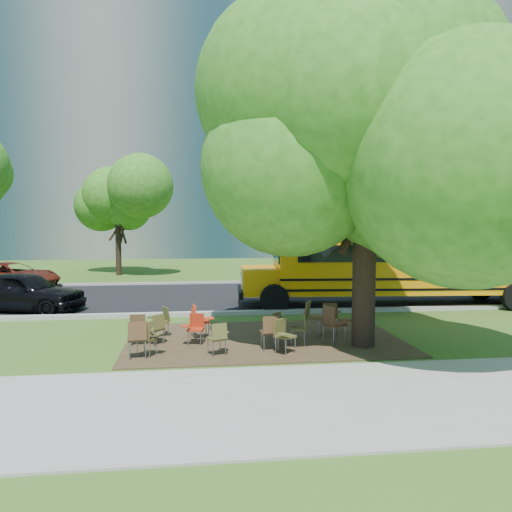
{
  "coord_description": "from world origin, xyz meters",
  "views": [
    {
      "loc": [
        -0.83,
        -13.12,
        3.07
      ],
      "look_at": [
        1.41,
        4.32,
        1.84
      ],
      "focal_mm": 35.0,
      "sensor_mm": 36.0,
      "label": 1
    }
  ],
  "objects": [
    {
      "name": "ground",
      "position": [
        0.0,
        0.0,
        0.0
      ],
      "size": [
        160.0,
        160.0,
        0.0
      ],
      "primitive_type": "plane",
      "color": "#304D18",
      "rests_on": "ground"
    },
    {
      "name": "chair_10",
      "position": [
        -0.68,
        -0.26,
        0.56
      ],
      "size": [
        0.61,
        0.61,
        0.91
      ],
      "rotation": [
        0.0,
        0.0,
        -1.41
      ],
      "color": "red",
      "rests_on": "ground"
    },
    {
      "name": "asphalt_road",
      "position": [
        0.0,
        7.0,
        0.02
      ],
      "size": [
        80.0,
        8.0,
        0.04
      ],
      "primitive_type": "cube",
      "color": "black",
      "rests_on": "ground"
    },
    {
      "name": "chair_1",
      "position": [
        -1.87,
        -1.84,
        0.49
      ],
      "size": [
        0.65,
        0.51,
        0.79
      ],
      "rotation": [
        0.0,
        0.0,
        -0.43
      ],
      "color": "#443E1D",
      "rests_on": "ground"
    },
    {
      "name": "chair_11",
      "position": [
        1.18,
        -0.94,
        0.5
      ],
      "size": [
        0.55,
        0.69,
        0.8
      ],
      "rotation": [
        0.0,
        0.0,
        0.84
      ],
      "color": "#423B1C",
      "rests_on": "ground"
    },
    {
      "name": "bg_tree_2",
      "position": [
        -5.0,
        16.0,
        4.21
      ],
      "size": [
        4.8,
        4.8,
        6.62
      ],
      "color": "black",
      "rests_on": "ground"
    },
    {
      "name": "chair_3",
      "position": [
        -0.78,
        -0.83,
        0.48
      ],
      "size": [
        0.58,
        0.46,
        0.78
      ],
      "rotation": [
        0.0,
        0.0,
        2.93
      ],
      "color": "#A32A11",
      "rests_on": "ground"
    },
    {
      "name": "chair_8",
      "position": [
        -1.72,
        -0.74,
        0.49
      ],
      "size": [
        0.54,
        0.68,
        0.79
      ],
      "rotation": [
        0.0,
        0.0,
        0.79
      ],
      "color": "brown",
      "rests_on": "ground"
    },
    {
      "name": "building_main",
      "position": [
        -8.0,
        36.0,
        11.0
      ],
      "size": [
        38.0,
        16.0,
        22.0
      ],
      "primitive_type": "cube",
      "color": "slate",
      "rests_on": "ground"
    },
    {
      "name": "bg_tree_3",
      "position": [
        8.0,
        14.0,
        5.03
      ],
      "size": [
        5.6,
        5.6,
        7.84
      ],
      "color": "black",
      "rests_on": "ground"
    },
    {
      "name": "building_right",
      "position": [
        24.0,
        38.0,
        12.5
      ],
      "size": [
        30.0,
        16.0,
        25.0
      ],
      "primitive_type": "cube",
      "color": "#6C635A",
      "rests_on": "ground"
    },
    {
      "name": "school_bus",
      "position": [
        7.37,
        4.01,
        1.68
      ],
      "size": [
        12.04,
        3.46,
        2.91
      ],
      "rotation": [
        0.0,
        0.0,
        -0.07
      ],
      "color": "orange",
      "rests_on": "ground"
    },
    {
      "name": "chair_2",
      "position": [
        -0.26,
        -1.96,
        0.49
      ],
      "size": [
        0.54,
        0.6,
        0.79
      ],
      "rotation": [
        0.0,
        0.0,
        0.35
      ],
      "color": "#504C22",
      "rests_on": "ground"
    },
    {
      "name": "sidewalk",
      "position": [
        0.0,
        -5.0,
        0.02
      ],
      "size": [
        60.0,
        4.0,
        0.04
      ],
      "primitive_type": "cube",
      "color": "gray",
      "rests_on": "ground"
    },
    {
      "name": "chair_7",
      "position": [
        2.66,
        -1.17,
        0.6
      ],
      "size": [
        0.77,
        0.66,
        0.96
      ],
      "rotation": [
        0.0,
        0.0,
        -1.14
      ],
      "color": "#492B1A",
      "rests_on": "ground"
    },
    {
      "name": "chair_4",
      "position": [
        1.0,
        -1.66,
        0.53
      ],
      "size": [
        0.56,
        0.53,
        0.86
      ],
      "rotation": [
        0.0,
        0.0,
        0.05
      ],
      "color": "#452D18",
      "rests_on": "ground"
    },
    {
      "name": "chair_12",
      "position": [
        2.35,
        -0.18,
        0.57
      ],
      "size": [
        0.6,
        0.76,
        0.92
      ],
      "rotation": [
        0.0,
        0.0,
        4.22
      ],
      "color": "#4E4221",
      "rests_on": "ground"
    },
    {
      "name": "main_tree",
      "position": [
        3.31,
        -1.5,
        5.22
      ],
      "size": [
        7.2,
        7.2,
        8.83
      ],
      "color": "black",
      "rests_on": "ground"
    },
    {
      "name": "chair_14",
      "position": [
        -2.14,
        -0.75,
        0.5
      ],
      "size": [
        0.53,
        0.49,
        0.81
      ],
      "rotation": [
        0.0,
        0.0,
        0.03
      ],
      "color": "#3C2A15",
      "rests_on": "ground"
    },
    {
      "name": "chair_5",
      "position": [
        1.24,
        -1.94,
        0.5
      ],
      "size": [
        0.54,
        0.69,
        0.81
      ],
      "rotation": [
        0.0,
        0.0,
        3.78
      ],
      "color": "#4E4822",
      "rests_on": "ground"
    },
    {
      "name": "bg_tree_4",
      "position": [
        16.0,
        13.0,
        4.34
      ],
      "size": [
        5.0,
        5.0,
        6.85
      ],
      "color": "black",
      "rests_on": "ground"
    },
    {
      "name": "kerb_far",
      "position": [
        0.0,
        11.1,
        0.07
      ],
      "size": [
        80.0,
        0.25,
        0.14
      ],
      "primitive_type": "cube",
      "color": "gray",
      "rests_on": "ground"
    },
    {
      "name": "chair_6",
      "position": [
        1.8,
        -1.2,
        0.51
      ],
      "size": [
        0.49,
        0.63,
        0.82
      ],
      "rotation": [
        0.0,
        0.0,
        1.3
      ],
      "color": "#423E1C",
      "rests_on": "ground"
    },
    {
      "name": "chair_0",
      "position": [
        -2.03,
        -1.98,
        0.54
      ],
      "size": [
        0.59,
        0.59,
        0.88
      ],
      "rotation": [
        0.0,
        0.0,
        0.14
      ],
      "color": "#49301A",
      "rests_on": "ground"
    },
    {
      "name": "bg_car_red",
      "position": [
        -8.98,
        10.64,
        0.6
      ],
      "size": [
        4.7,
        3.17,
        1.2
      ],
      "primitive_type": "imported",
      "rotation": [
        0.0,
        0.0,
        1.27
      ],
      "color": "#53150E",
      "rests_on": "ground"
    },
    {
      "name": "chair_13",
      "position": [
        2.94,
        0.13,
        0.52
      ],
      "size": [
        0.57,
        0.49,
        0.84
      ],
      "rotation": [
        0.0,
        0.0,
        -0.07
      ],
      "color": "#4D341B",
      "rests_on": "ground"
    },
    {
      "name": "black_car",
      "position": [
        -6.49,
        4.47,
        0.69
      ],
      "size": [
        4.37,
        2.79,
        1.39
      ],
      "primitive_type": "imported",
      "rotation": [
        0.0,
        0.0,
        1.26
      ],
      "color": "black",
      "rests_on": "ground"
    },
    {
      "name": "dirt_patch",
      "position": [
        1.0,
        -0.5,
        0.01
      ],
      "size": [
        7.0,
        4.5,
        0.03
      ],
      "primitive_type": "cube",
      "color": "#382819",
      "rests_on": "ground"
    },
    {
      "name": "chair_9",
      "position": [
        -1.65,
        0.16,
        0.5
      ],
      "size": [
        0.64,
        0.54,
        0.8
      ],
      "rotation": [
        0.0,
        0.0,
        2.01
      ],
      "color": "#45401E",
      "rests_on": "ground"
    },
    {
      "name": "kerb_near",
      "position": [
        0.0,
        3.0,
        0.07
      ],
      "size": [
        80.0,
        0.25,
        0.14
      ],
      "primitive_type": "cube",
      "color": "gray",
      "rests_on": "ground"
    }
  ]
}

